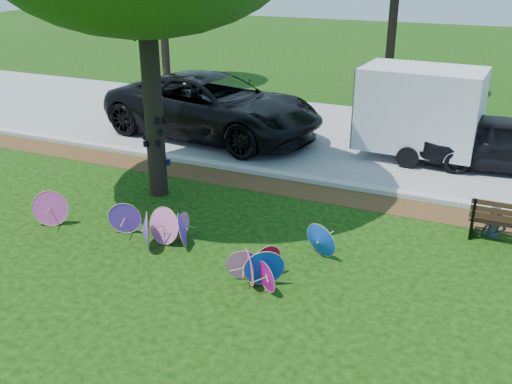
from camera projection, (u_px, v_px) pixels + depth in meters
ground at (187, 270)px, 10.58m from camera, size 90.00×90.00×0.00m
mulch_strip at (279, 187)px, 14.37m from camera, size 90.00×1.00×0.01m
curb at (289, 176)px, 14.93m from camera, size 90.00×0.30×0.12m
street at (335, 136)px, 18.45m from camera, size 90.00×8.00×0.01m
parasol_pile at (191, 238)px, 11.01m from camera, size 6.54×1.98×0.80m
black_van at (214, 106)px, 18.06m from camera, size 7.44×4.16×1.97m
dark_pickup at (505, 143)px, 15.29m from camera, size 4.54×2.23×1.49m
cargo_trailer at (420, 108)px, 15.98m from camera, size 3.33×2.20×2.87m
person_left at (497, 208)px, 11.59m from camera, size 0.51×0.37×1.31m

